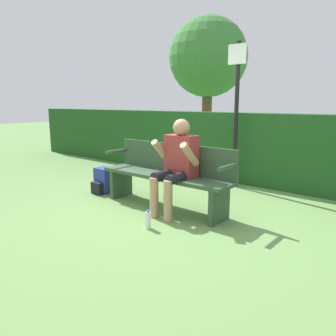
{
  "coord_description": "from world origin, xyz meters",
  "views": [
    {
      "loc": [
        2.8,
        -3.26,
        1.42
      ],
      "look_at": [
        0.15,
        -0.1,
        0.59
      ],
      "focal_mm": 35.0,
      "sensor_mm": 36.0,
      "label": 1
    }
  ],
  "objects_px": {
    "signpost": "(236,107)",
    "park_bench": "(167,174)",
    "backpack": "(104,181)",
    "water_bottle": "(148,220)",
    "tree": "(208,58)",
    "person_seated": "(177,161)"
  },
  "relations": [
    {
      "from": "park_bench",
      "to": "signpost",
      "type": "relative_size",
      "value": 0.83
    },
    {
      "from": "person_seated",
      "to": "backpack",
      "type": "distance_m",
      "value": 1.58
    },
    {
      "from": "park_bench",
      "to": "signpost",
      "type": "bearing_deg",
      "value": 84.61
    },
    {
      "from": "park_bench",
      "to": "water_bottle",
      "type": "relative_size",
      "value": 9.14
    },
    {
      "from": "park_bench",
      "to": "water_bottle",
      "type": "xyz_separation_m",
      "value": [
        0.34,
        -0.75,
        -0.37
      ]
    },
    {
      "from": "person_seated",
      "to": "backpack",
      "type": "bearing_deg",
      "value": 178.84
    },
    {
      "from": "water_bottle",
      "to": "tree",
      "type": "height_order",
      "value": "tree"
    },
    {
      "from": "park_bench",
      "to": "water_bottle",
      "type": "height_order",
      "value": "park_bench"
    },
    {
      "from": "person_seated",
      "to": "tree",
      "type": "distance_m",
      "value": 5.93
    },
    {
      "from": "backpack",
      "to": "person_seated",
      "type": "bearing_deg",
      "value": -1.16
    },
    {
      "from": "tree",
      "to": "water_bottle",
      "type": "bearing_deg",
      "value": -62.63
    },
    {
      "from": "backpack",
      "to": "tree",
      "type": "xyz_separation_m",
      "value": [
        -1.26,
        4.84,
        2.45
      ]
    },
    {
      "from": "person_seated",
      "to": "backpack",
      "type": "height_order",
      "value": "person_seated"
    },
    {
      "from": "backpack",
      "to": "water_bottle",
      "type": "height_order",
      "value": "backpack"
    },
    {
      "from": "backpack",
      "to": "water_bottle",
      "type": "bearing_deg",
      "value": -22.81
    },
    {
      "from": "person_seated",
      "to": "signpost",
      "type": "relative_size",
      "value": 0.51
    },
    {
      "from": "signpost",
      "to": "tree",
      "type": "height_order",
      "value": "tree"
    },
    {
      "from": "tree",
      "to": "person_seated",
      "type": "bearing_deg",
      "value": -60.47
    },
    {
      "from": "backpack",
      "to": "water_bottle",
      "type": "relative_size",
      "value": 1.86
    },
    {
      "from": "signpost",
      "to": "park_bench",
      "type": "bearing_deg",
      "value": -95.39
    },
    {
      "from": "backpack",
      "to": "signpost",
      "type": "relative_size",
      "value": 0.17
    },
    {
      "from": "person_seated",
      "to": "signpost",
      "type": "distance_m",
      "value": 1.83
    }
  ]
}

